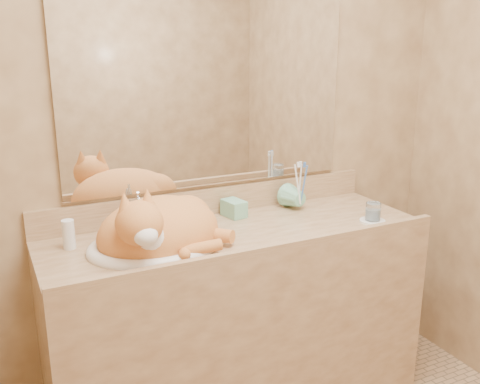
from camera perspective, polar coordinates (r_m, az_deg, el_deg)
name	(u,v)px	position (r m, az deg, el deg)	size (l,w,h in m)	color
wall_back	(210,126)	(2.37, -3.22, 7.01)	(2.40, 0.02, 2.50)	brown
vanity_counter	(238,322)	(2.41, -0.26, -13.75)	(1.60, 0.55, 0.85)	brown
mirror	(211,94)	(2.34, -3.16, 10.36)	(1.30, 0.02, 0.80)	white
sink_basin	(154,228)	(2.06, -9.18, -3.83)	(0.50, 0.42, 0.16)	white
faucet	(140,214)	(2.23, -10.67, -2.29)	(0.04, 0.11, 0.16)	silver
cat	(158,226)	(2.04, -8.71, -3.63)	(0.49, 0.40, 0.27)	#C1682C
soap_dispenser	(241,201)	(2.34, 0.16, -1.01)	(0.08, 0.08, 0.17)	#72B793
toothbrush_cup	(301,201)	(2.48, 6.47, -0.92)	(0.11, 0.11, 0.10)	#72B793
toothbrushes	(301,182)	(2.45, 6.54, 1.05)	(0.04, 0.04, 0.24)	white
saucer	(372,221)	(2.40, 13.94, -3.03)	(0.11, 0.11, 0.01)	white
water_glass	(373,212)	(2.39, 14.01, -2.04)	(0.07, 0.07, 0.08)	white
lotion_bottle	(69,234)	(2.13, -17.82, -4.33)	(0.05, 0.05, 0.11)	white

